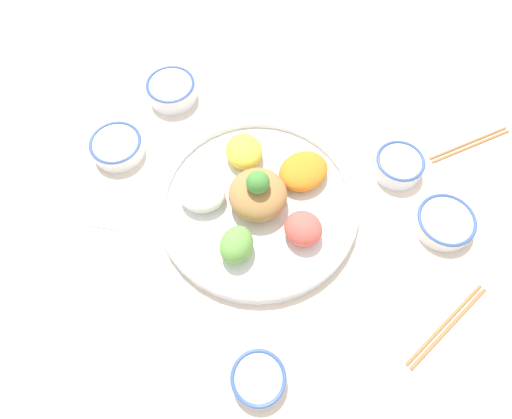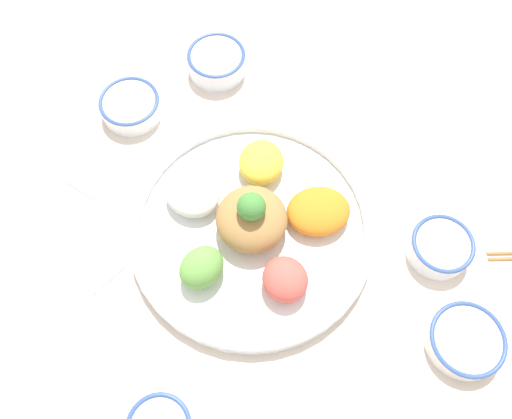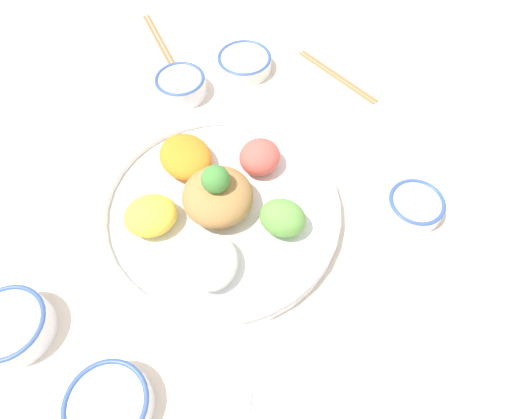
{
  "view_description": "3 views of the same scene",
  "coord_description": "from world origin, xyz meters",
  "px_view_note": "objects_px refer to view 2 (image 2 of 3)",
  "views": [
    {
      "loc": [
        -0.25,
        0.25,
        0.81
      ],
      "look_at": [
        0.01,
        -0.01,
        0.05
      ],
      "focal_mm": 30.0,
      "sensor_mm": 36.0,
      "label": 1
    },
    {
      "loc": [
        -0.27,
        0.08,
        0.81
      ],
      "look_at": [
        0.03,
        -0.04,
        0.1
      ],
      "focal_mm": 35.0,
      "sensor_mm": 36.0,
      "label": 2
    },
    {
      "loc": [
        0.27,
        0.29,
        0.64
      ],
      "look_at": [
        -0.01,
        0.01,
        0.02
      ],
      "focal_mm": 30.0,
      "sensor_mm": 36.0,
      "label": 3
    }
  ],
  "objects_px": {
    "sauce_bowl_red": "(131,106)",
    "sauce_bowl_dark": "(217,61)",
    "rice_bowl_plain": "(465,340)",
    "serving_spoon_main": "(63,176)",
    "rice_bowl_blue": "(440,247)",
    "salad_platter": "(253,225)",
    "serving_spoon_extra": "(84,299)"
  },
  "relations": [
    {
      "from": "rice_bowl_blue",
      "to": "sauce_bowl_dark",
      "type": "height_order",
      "value": "sauce_bowl_dark"
    },
    {
      "from": "salad_platter",
      "to": "rice_bowl_blue",
      "type": "height_order",
      "value": "salad_platter"
    },
    {
      "from": "sauce_bowl_dark",
      "to": "serving_spoon_main",
      "type": "xyz_separation_m",
      "value": [
        -0.13,
        0.35,
        -0.02
      ]
    },
    {
      "from": "sauce_bowl_dark",
      "to": "serving_spoon_main",
      "type": "height_order",
      "value": "sauce_bowl_dark"
    },
    {
      "from": "salad_platter",
      "to": "serving_spoon_main",
      "type": "height_order",
      "value": "salad_platter"
    },
    {
      "from": "rice_bowl_blue",
      "to": "serving_spoon_main",
      "type": "xyz_separation_m",
      "value": [
        0.38,
        0.56,
        -0.02
      ]
    },
    {
      "from": "sauce_bowl_red",
      "to": "rice_bowl_plain",
      "type": "xyz_separation_m",
      "value": [
        -0.62,
        -0.36,
        -0.0
      ]
    },
    {
      "from": "sauce_bowl_red",
      "to": "serving_spoon_main",
      "type": "height_order",
      "value": "sauce_bowl_red"
    },
    {
      "from": "rice_bowl_plain",
      "to": "salad_platter",
      "type": "bearing_deg",
      "value": 38.07
    },
    {
      "from": "salad_platter",
      "to": "sauce_bowl_red",
      "type": "height_order",
      "value": "salad_platter"
    },
    {
      "from": "sauce_bowl_red",
      "to": "serving_spoon_extra",
      "type": "bearing_deg",
      "value": 151.35
    },
    {
      "from": "sauce_bowl_red",
      "to": "sauce_bowl_dark",
      "type": "xyz_separation_m",
      "value": [
        0.04,
        -0.19,
        0.0
      ]
    },
    {
      "from": "salad_platter",
      "to": "serving_spoon_extra",
      "type": "distance_m",
      "value": 0.3
    },
    {
      "from": "sauce_bowl_dark",
      "to": "rice_bowl_plain",
      "type": "height_order",
      "value": "sauce_bowl_dark"
    },
    {
      "from": "sauce_bowl_red",
      "to": "rice_bowl_plain",
      "type": "height_order",
      "value": "sauce_bowl_red"
    },
    {
      "from": "rice_bowl_plain",
      "to": "serving_spoon_main",
      "type": "distance_m",
      "value": 0.74
    },
    {
      "from": "rice_bowl_plain",
      "to": "serving_spoon_main",
      "type": "height_order",
      "value": "rice_bowl_plain"
    },
    {
      "from": "salad_platter",
      "to": "rice_bowl_plain",
      "type": "relative_size",
      "value": 3.53
    },
    {
      "from": "rice_bowl_plain",
      "to": "rice_bowl_blue",
      "type": "bearing_deg",
      "value": -15.45
    },
    {
      "from": "rice_bowl_plain",
      "to": "serving_spoon_main",
      "type": "relative_size",
      "value": 1.08
    },
    {
      "from": "sauce_bowl_red",
      "to": "sauce_bowl_dark",
      "type": "bearing_deg",
      "value": -79.02
    },
    {
      "from": "rice_bowl_blue",
      "to": "rice_bowl_plain",
      "type": "height_order",
      "value": "rice_bowl_blue"
    },
    {
      "from": "serving_spoon_main",
      "to": "rice_bowl_plain",
      "type": "bearing_deg",
      "value": 8.66
    },
    {
      "from": "rice_bowl_plain",
      "to": "serving_spoon_main",
      "type": "bearing_deg",
      "value": 44.41
    },
    {
      "from": "sauce_bowl_red",
      "to": "sauce_bowl_dark",
      "type": "relative_size",
      "value": 1.0
    },
    {
      "from": "rice_bowl_blue",
      "to": "sauce_bowl_dark",
      "type": "xyz_separation_m",
      "value": [
        0.51,
        0.21,
        0.0
      ]
    },
    {
      "from": "sauce_bowl_dark",
      "to": "rice_bowl_plain",
      "type": "distance_m",
      "value": 0.68
    },
    {
      "from": "salad_platter",
      "to": "serving_spoon_main",
      "type": "xyz_separation_m",
      "value": [
        0.23,
        0.28,
        -0.02
      ]
    },
    {
      "from": "sauce_bowl_red",
      "to": "sauce_bowl_dark",
      "type": "height_order",
      "value": "sauce_bowl_dark"
    },
    {
      "from": "rice_bowl_blue",
      "to": "serving_spoon_main",
      "type": "relative_size",
      "value": 0.95
    },
    {
      "from": "sauce_bowl_red",
      "to": "rice_bowl_plain",
      "type": "relative_size",
      "value": 0.96
    },
    {
      "from": "sauce_bowl_dark",
      "to": "rice_bowl_plain",
      "type": "xyz_separation_m",
      "value": [
        -0.65,
        -0.17,
        -0.01
      ]
    }
  ]
}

